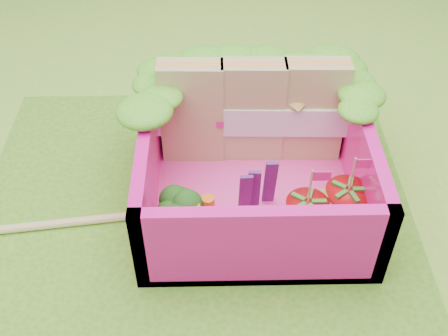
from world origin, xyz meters
name	(u,v)px	position (x,y,z in m)	size (l,w,h in m)	color
ground	(194,229)	(0.00, 0.00, 0.00)	(14.00, 14.00, 0.00)	#75C437
placemat	(194,227)	(0.00, 0.00, 0.01)	(2.60, 2.60, 0.03)	#519822
bento_floor	(253,194)	(0.36, 0.22, 0.06)	(1.30, 1.30, 0.05)	#F83FA3
bento_box	(255,164)	(0.36, 0.22, 0.31)	(1.30, 1.30, 0.55)	#F41495
lettuce_ruffle	(253,73)	(0.36, 0.67, 0.64)	(1.43, 0.77, 0.11)	#348F1A
sandwich_stack	(253,112)	(0.37, 0.58, 0.42)	(1.24, 0.20, 0.68)	tan
broccoli	(180,213)	(-0.06, -0.11, 0.26)	(0.33, 0.33, 0.26)	#71AC53
carrot_sticks	(201,218)	(0.05, -0.10, 0.21)	(0.15, 0.13, 0.27)	orange
purple_wedges	(256,189)	(0.36, 0.05, 0.27)	(0.22, 0.13, 0.38)	#4B1753
strawberry_left	(306,217)	(0.63, -0.10, 0.21)	(0.24, 0.24, 0.48)	red
strawberry_right	(346,206)	(0.86, -0.03, 0.21)	(0.25, 0.25, 0.49)	red
snap_peas	(341,208)	(0.86, 0.05, 0.11)	(0.33, 0.41, 0.05)	#55AE36
chopsticks	(29,227)	(-0.95, -0.01, 0.05)	(2.34, 0.35, 0.04)	tan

